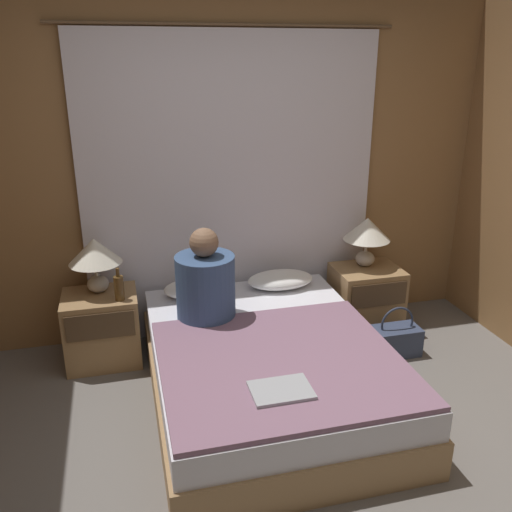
{
  "coord_description": "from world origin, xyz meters",
  "views": [
    {
      "loc": [
        -0.8,
        -2.1,
        2.06
      ],
      "look_at": [
        0.0,
        1.03,
        0.86
      ],
      "focal_mm": 38.0,
      "sensor_mm": 36.0,
      "label": 1
    }
  ],
  "objects_px": {
    "pillow_left": "(198,288)",
    "laptop_on_bed": "(281,390)",
    "person_left_in_bed": "(205,284)",
    "handbag_on_floor": "(396,340)",
    "pillow_right": "(280,280)",
    "bed": "(267,369)",
    "nightstand_left": "(102,328)",
    "nightstand_right": "(366,298)",
    "lamp_left": "(95,254)",
    "beer_bottle_on_left_stand": "(119,288)",
    "lamp_right": "(367,232)"
  },
  "relations": [
    {
      "from": "bed",
      "to": "handbag_on_floor",
      "type": "xyz_separation_m",
      "value": [
        1.05,
        0.28,
        -0.09
      ]
    },
    {
      "from": "lamp_left",
      "to": "laptop_on_bed",
      "type": "distance_m",
      "value": 1.69
    },
    {
      "from": "lamp_left",
      "to": "person_left_in_bed",
      "type": "height_order",
      "value": "person_left_in_bed"
    },
    {
      "from": "pillow_left",
      "to": "pillow_right",
      "type": "height_order",
      "value": "same"
    },
    {
      "from": "pillow_left",
      "to": "laptop_on_bed",
      "type": "relative_size",
      "value": 1.6
    },
    {
      "from": "nightstand_left",
      "to": "lamp_left",
      "type": "relative_size",
      "value": 1.3
    },
    {
      "from": "laptop_on_bed",
      "to": "handbag_on_floor",
      "type": "relative_size",
      "value": 0.83
    },
    {
      "from": "laptop_on_bed",
      "to": "pillow_left",
      "type": "bearing_deg",
      "value": 99.26
    },
    {
      "from": "pillow_right",
      "to": "beer_bottle_on_left_stand",
      "type": "distance_m",
      "value": 1.2
    },
    {
      "from": "bed",
      "to": "lamp_right",
      "type": "bearing_deg",
      "value": 37.8
    },
    {
      "from": "handbag_on_floor",
      "to": "pillow_right",
      "type": "bearing_deg",
      "value": 146.94
    },
    {
      "from": "person_left_in_bed",
      "to": "laptop_on_bed",
      "type": "distance_m",
      "value": 1.02
    },
    {
      "from": "beer_bottle_on_left_stand",
      "to": "handbag_on_floor",
      "type": "height_order",
      "value": "beer_bottle_on_left_stand"
    },
    {
      "from": "person_left_in_bed",
      "to": "handbag_on_floor",
      "type": "xyz_separation_m",
      "value": [
        1.37,
        -0.11,
        -0.55
      ]
    },
    {
      "from": "nightstand_right",
      "to": "beer_bottle_on_left_stand",
      "type": "bearing_deg",
      "value": -176.61
    },
    {
      "from": "lamp_left",
      "to": "laptop_on_bed",
      "type": "xyz_separation_m",
      "value": [
        0.92,
        -1.37,
        -0.34
      ]
    },
    {
      "from": "bed",
      "to": "nightstand_left",
      "type": "distance_m",
      "value": 1.24
    },
    {
      "from": "pillow_left",
      "to": "laptop_on_bed",
      "type": "xyz_separation_m",
      "value": [
        0.22,
        -1.35,
        -0.02
      ]
    },
    {
      "from": "person_left_in_bed",
      "to": "bed",
      "type": "bearing_deg",
      "value": -50.68
    },
    {
      "from": "nightstand_right",
      "to": "pillow_left",
      "type": "height_order",
      "value": "pillow_left"
    },
    {
      "from": "nightstand_left",
      "to": "lamp_right",
      "type": "height_order",
      "value": "lamp_right"
    },
    {
      "from": "lamp_left",
      "to": "laptop_on_bed",
      "type": "relative_size",
      "value": 1.24
    },
    {
      "from": "nightstand_right",
      "to": "lamp_right",
      "type": "relative_size",
      "value": 1.3
    },
    {
      "from": "laptop_on_bed",
      "to": "beer_bottle_on_left_stand",
      "type": "bearing_deg",
      "value": 122.89
    },
    {
      "from": "nightstand_left",
      "to": "nightstand_right",
      "type": "relative_size",
      "value": 1.0
    },
    {
      "from": "person_left_in_bed",
      "to": "nightstand_right",
      "type": "bearing_deg",
      "value": 14.1
    },
    {
      "from": "nightstand_left",
      "to": "pillow_right",
      "type": "xyz_separation_m",
      "value": [
        1.32,
        0.04,
        0.21
      ]
    },
    {
      "from": "person_left_in_bed",
      "to": "handbag_on_floor",
      "type": "distance_m",
      "value": 1.48
    },
    {
      "from": "pillow_right",
      "to": "person_left_in_bed",
      "type": "relative_size",
      "value": 0.8
    },
    {
      "from": "lamp_left",
      "to": "beer_bottle_on_left_stand",
      "type": "distance_m",
      "value": 0.29
    },
    {
      "from": "laptop_on_bed",
      "to": "lamp_left",
      "type": "bearing_deg",
      "value": 123.72
    },
    {
      "from": "lamp_right",
      "to": "pillow_left",
      "type": "distance_m",
      "value": 1.36
    },
    {
      "from": "pillow_left",
      "to": "handbag_on_floor",
      "type": "distance_m",
      "value": 1.49
    },
    {
      "from": "nightstand_left",
      "to": "pillow_right",
      "type": "relative_size",
      "value": 1.02
    },
    {
      "from": "nightstand_right",
      "to": "person_left_in_bed",
      "type": "height_order",
      "value": "person_left_in_bed"
    },
    {
      "from": "bed",
      "to": "laptop_on_bed",
      "type": "xyz_separation_m",
      "value": [
        -0.09,
        -0.59,
        0.25
      ]
    },
    {
      "from": "bed",
      "to": "laptop_on_bed",
      "type": "bearing_deg",
      "value": -98.83
    },
    {
      "from": "pillow_left",
      "to": "nightstand_left",
      "type": "bearing_deg",
      "value": -176.47
    },
    {
      "from": "lamp_right",
      "to": "laptop_on_bed",
      "type": "distance_m",
      "value": 1.79
    },
    {
      "from": "nightstand_left",
      "to": "lamp_right",
      "type": "bearing_deg",
      "value": 1.82
    },
    {
      "from": "pillow_right",
      "to": "bed",
      "type": "bearing_deg",
      "value": -112.3
    },
    {
      "from": "pillow_left",
      "to": "beer_bottle_on_left_stand",
      "type": "xyz_separation_m",
      "value": [
        -0.55,
        -0.15,
        0.13
      ]
    },
    {
      "from": "lamp_right",
      "to": "nightstand_left",
      "type": "bearing_deg",
      "value": -178.18
    },
    {
      "from": "bed",
      "to": "handbag_on_floor",
      "type": "bearing_deg",
      "value": 14.94
    },
    {
      "from": "nightstand_right",
      "to": "handbag_on_floor",
      "type": "relative_size",
      "value": 1.35
    },
    {
      "from": "person_left_in_bed",
      "to": "handbag_on_floor",
      "type": "bearing_deg",
      "value": -4.4
    },
    {
      "from": "nightstand_right",
      "to": "lamp_left",
      "type": "xyz_separation_m",
      "value": [
        -2.02,
        0.06,
        0.53
      ]
    },
    {
      "from": "bed",
      "to": "beer_bottle_on_left_stand",
      "type": "height_order",
      "value": "beer_bottle_on_left_stand"
    },
    {
      "from": "bed",
      "to": "nightstand_right",
      "type": "height_order",
      "value": "nightstand_right"
    },
    {
      "from": "beer_bottle_on_left_stand",
      "to": "lamp_left",
      "type": "bearing_deg",
      "value": 129.0
    }
  ]
}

